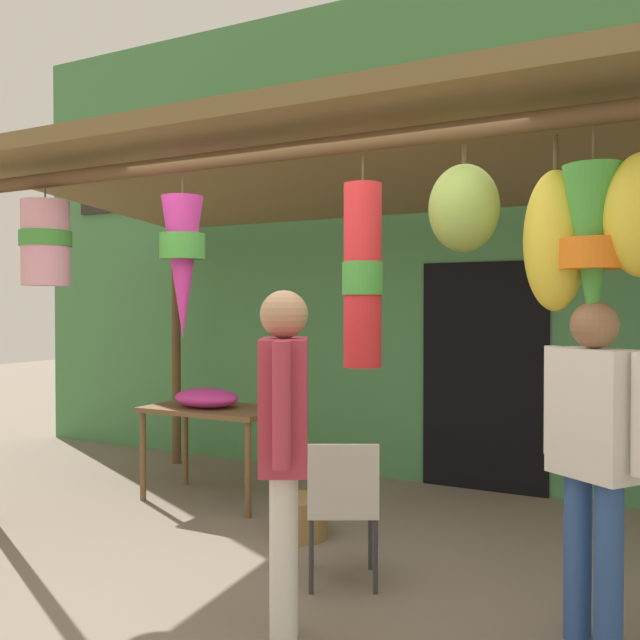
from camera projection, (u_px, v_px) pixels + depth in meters
ground_plane at (300, 591)px, 3.89m from camera, size 30.00×30.00×0.00m
shop_facade at (447, 234)px, 6.29m from camera, size 9.84×0.29×4.55m
market_stall_canopy at (342, 187)px, 4.74m from camera, size 5.28×2.68×2.78m
display_table at (214, 419)px, 5.73m from camera, size 1.14×0.66×0.77m
flower_heap_on_table at (207, 398)px, 5.69m from camera, size 0.57×0.40×0.16m
folding_chair at (343, 499)px, 3.95m from camera, size 0.54×0.54×0.84m
wicker_basket_by_table at (300, 517)px, 4.81m from camera, size 0.39×0.39×0.28m
vendor_in_orange at (284, 435)px, 3.27m from camera, size 0.38×0.53×1.69m
customer_foreground at (594, 444)px, 3.24m from camera, size 0.50×0.41×1.63m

